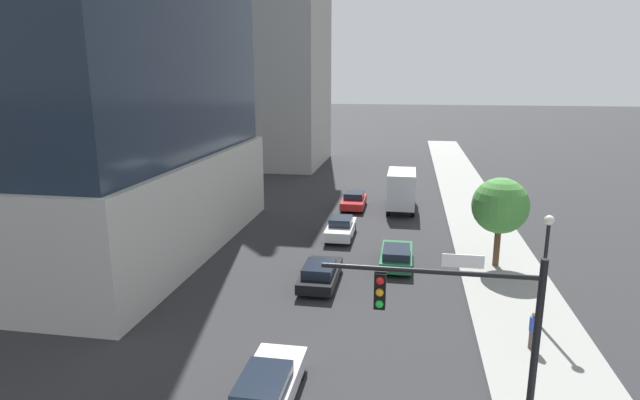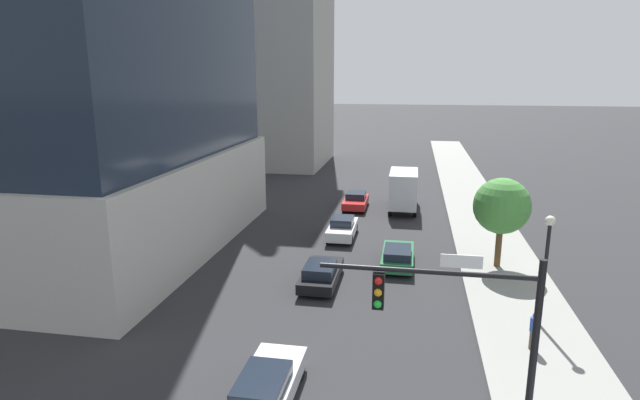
% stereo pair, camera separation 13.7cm
% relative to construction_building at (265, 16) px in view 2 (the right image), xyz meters
% --- Properties ---
extents(sidewalk, '(4.80, 120.00, 0.15)m').
position_rel_construction_building_xyz_m(sidewalk, '(23.85, -33.45, -18.05)').
color(sidewalk, gray).
rests_on(sidewalk, ground).
extents(construction_building, '(15.76, 15.72, 40.58)m').
position_rel_construction_building_xyz_m(construction_building, '(0.00, 0.00, 0.00)').
color(construction_building, '#9E9B93').
rests_on(construction_building, ground).
extents(traffic_light_pole, '(5.95, 0.48, 6.29)m').
position_rel_construction_building_xyz_m(traffic_light_pole, '(19.95, -51.16, -13.61)').
color(traffic_light_pole, black).
rests_on(traffic_light_pole, sidewalk).
extents(street_lamp, '(0.44, 0.44, 5.09)m').
position_rel_construction_building_xyz_m(street_lamp, '(24.33, -41.86, -14.58)').
color(street_lamp, black).
rests_on(street_lamp, sidewalk).
extents(street_tree, '(3.23, 3.23, 5.26)m').
position_rel_construction_building_xyz_m(street_tree, '(23.58, -34.44, -14.35)').
color(street_tree, brown).
rests_on(street_tree, sidewalk).
extents(car_white, '(1.77, 4.34, 1.48)m').
position_rel_construction_building_xyz_m(car_white, '(13.81, -30.21, -17.40)').
color(car_white, silver).
rests_on(car_white, ground).
extents(car_silver, '(1.84, 4.76, 1.38)m').
position_rel_construction_building_xyz_m(car_silver, '(13.81, -49.45, -17.42)').
color(car_silver, '#B7B7BC').
rests_on(car_silver, ground).
extents(car_black, '(1.86, 4.54, 1.32)m').
position_rel_construction_building_xyz_m(car_black, '(13.81, -38.74, -17.47)').
color(car_black, black).
rests_on(car_black, ground).
extents(car_green, '(1.83, 4.49, 1.31)m').
position_rel_construction_building_xyz_m(car_green, '(17.80, -35.18, -17.45)').
color(car_green, '#1E6638').
rests_on(car_green, ground).
extents(car_red, '(1.90, 4.23, 1.38)m').
position_rel_construction_building_xyz_m(car_red, '(13.81, -21.72, -17.44)').
color(car_red, red).
rests_on(car_red, ground).
extents(box_truck, '(2.26, 6.62, 3.46)m').
position_rel_construction_building_xyz_m(box_truck, '(17.80, -21.68, -16.21)').
color(box_truck, '#1E4799').
rests_on(box_truck, ground).
extents(pedestrian_blue_shirt, '(0.34, 0.34, 1.60)m').
position_rel_construction_building_xyz_m(pedestrian_blue_shirt, '(23.56, -44.12, -17.17)').
color(pedestrian_blue_shirt, brown).
rests_on(pedestrian_blue_shirt, sidewalk).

